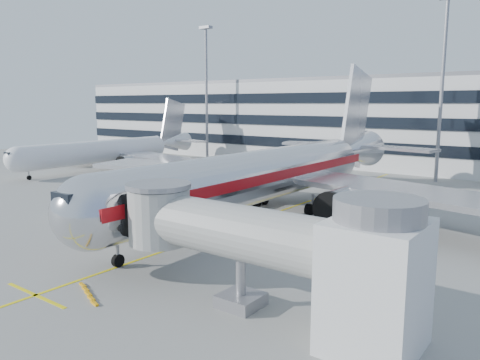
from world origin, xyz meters
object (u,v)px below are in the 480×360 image
Objects in this scene: main_jet at (274,172)px; cargo_container_left at (68,209)px; belt_loader at (126,226)px; cargo_container_right at (94,203)px; baggage_tug at (86,208)px; ramp_worker at (145,221)px; cargo_container_front at (65,213)px.

main_jet is 20.47m from cargo_container_left.
cargo_container_right is at bearing 160.32° from belt_loader.
baggage_tug is at bearing 46.08° from cargo_container_left.
baggage_tug reaches higher than ramp_worker.
belt_loader is 2.35× the size of cargo_container_right.
main_jet reaches higher than baggage_tug.
cargo_container_front is 1.01× the size of ramp_worker.
cargo_container_right is at bearing 128.37° from baggage_tug.
cargo_container_right is at bearing 98.82° from cargo_container_left.
ramp_worker is at bearing 9.34° from cargo_container_left.
cargo_container_front is at bearing -72.52° from cargo_container_right.
cargo_container_left is 1.13m from cargo_container_front.
cargo_container_right is at bearing 145.73° from ramp_worker.
cargo_container_front is at bearing 171.48° from ramp_worker.
belt_loader reaches higher than cargo_container_right.
belt_loader is 2.19× the size of cargo_container_left.
cargo_container_left reaches higher than cargo_container_right.
cargo_container_front is (-7.72, -0.86, 0.21)m from belt_loader.
baggage_tug is at bearing 158.33° from ramp_worker.
main_jet is 18.83m from baggage_tug.
cargo_container_right is (-9.01, 3.22, 0.28)m from belt_loader.
belt_loader is 1.32× the size of baggage_tug.
cargo_container_left is 1.25× the size of cargo_container_front.
ramp_worker is (9.68, -1.76, -0.06)m from cargo_container_right.
cargo_container_front is at bearing -133.39° from main_jet.
main_jet is 18.82m from cargo_container_right.
baggage_tug is at bearing -51.63° from cargo_container_right.
baggage_tug reaches higher than cargo_container_right.
cargo_container_right is (-15.18, -10.62, -3.34)m from main_jet.
belt_loader is at bearing -8.81° from baggage_tug.
cargo_container_right is at bearing 107.48° from cargo_container_front.
ramp_worker is at bearing -113.97° from main_jet.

